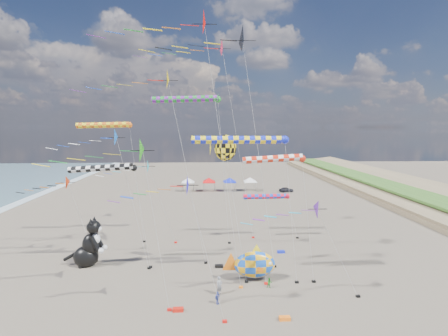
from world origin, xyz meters
The scene contains 28 objects.
delta_kite_0 centered at (7.77, 6.18, 8.11)m, with size 9.33×1.82×9.38m.
delta_kite_1 centered at (-2.98, 8.60, 23.94)m, with size 12.60×2.38×25.44m.
delta_kite_2 centered at (2.50, 13.44, 23.95)m, with size 12.49×3.04×25.69m.
delta_kite_3 centered at (-9.55, 22.21, 10.13)m, with size 9.02×1.91×11.43m.
delta_kite_4 centered at (-8.84, 4.79, 13.25)m, with size 11.02×2.20×14.67m.
delta_kite_5 centered at (-18.23, 16.14, 8.82)m, with size 8.46×1.84×10.07m.
delta_kite_6 centered at (-12.90, 13.73, 14.04)m, with size 10.76×2.00×15.38m.
delta_kite_7 centered at (-4.08, 2.73, 10.74)m, with size 8.39×1.82×12.00m.
delta_kite_8 centered at (-7.26, 14.90, 20.17)m, with size 13.91×2.38×21.68m.
delta_kite_9 centered at (0.17, 23.73, 25.64)m, with size 14.46×2.65×27.26m.
windsock_0 centered at (1.55, 9.38, 14.16)m, with size 10.48×0.78×14.61m.
windsock_1 centered at (-12.61, 14.04, 11.04)m, with size 8.52×0.71×11.46m.
windsock_2 centered at (6.60, 23.22, 5.96)m, with size 7.80×0.70×6.35m.
windsock_3 centered at (-14.71, 22.82, 15.59)m, with size 8.43×0.77×16.06m.
windsock_4 centered at (4.76, 9.43, 12.33)m, with size 7.40×0.69×12.76m.
windsock_5 centered at (-4.04, 21.65, 18.86)m, with size 10.03×0.86×19.36m.
angelfish_kite centered at (-0.15, 11.74, 13.23)m, with size 3.74×3.02×14.65m.
cat_inflatable centered at (-15.03, 15.06, 2.78)m, with size 4.11×2.06×5.55m, color black, non-canonical shape.
fish_inflatable centered at (2.87, 10.25, 1.67)m, with size 5.53×2.07×3.79m.
person_adult centered at (-0.77, 7.44, 0.86)m, with size 0.63×0.41×1.73m, color gray.
child_green centered at (4.12, 8.51, 0.50)m, with size 0.49×0.38×1.01m, color #268823.
child_blue centered at (-1.00, 5.71, 0.56)m, with size 0.66×0.27×1.13m, color #2B3EAD.
kite_bag_0 centered at (-0.53, 13.70, 0.15)m, with size 0.90×0.44×0.30m, color black.
kite_bag_1 centered at (7.29, 17.75, 0.15)m, with size 0.90×0.44×0.30m, color #1424CD.
kite_bag_2 centered at (4.29, 2.81, 0.15)m, with size 0.90×0.44×0.30m, color orange.
kite_bag_3 centered at (-4.36, 4.65, 0.15)m, with size 0.90×0.44×0.30m, color red.
tent_row centered at (1.50, 60.00, 3.15)m, with size 19.20×4.20×3.80m.
parked_car centered at (17.45, 58.00, 0.58)m, with size 1.37×3.41×1.16m, color #26262D.
Camera 1 is at (-2.07, -23.27, 15.39)m, focal length 28.00 mm.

